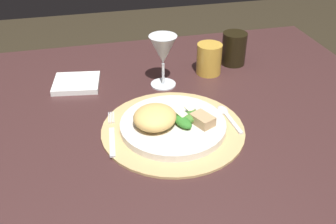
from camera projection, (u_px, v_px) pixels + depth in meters
name	position (u px, v px, depth m)	size (l,w,h in m)	color
dining_table	(141.00, 169.00, 0.99)	(1.39, 1.06, 0.72)	#3F2423
placemat	(173.00, 129.00, 0.91)	(0.34, 0.34, 0.01)	tan
dinner_plate	(173.00, 125.00, 0.90)	(0.25, 0.25, 0.02)	silver
pasta_serving	(155.00, 117.00, 0.88)	(0.10, 0.10, 0.04)	#EABC67
salad_greens	(186.00, 118.00, 0.90)	(0.08, 0.09, 0.03)	#327928
bread_piece	(203.00, 120.00, 0.89)	(0.05, 0.04, 0.02)	tan
fork	(112.00, 135.00, 0.88)	(0.03, 0.17, 0.00)	silver
spoon	(226.00, 114.00, 0.95)	(0.02, 0.13, 0.01)	silver
napkin	(77.00, 83.00, 1.09)	(0.13, 0.11, 0.02)	white
wine_glass	(163.00, 52.00, 1.04)	(0.08, 0.08, 0.15)	silver
amber_tumbler	(209.00, 59.00, 1.14)	(0.07, 0.07, 0.09)	gold
dark_tumbler	(234.00, 49.00, 1.19)	(0.07, 0.07, 0.10)	black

